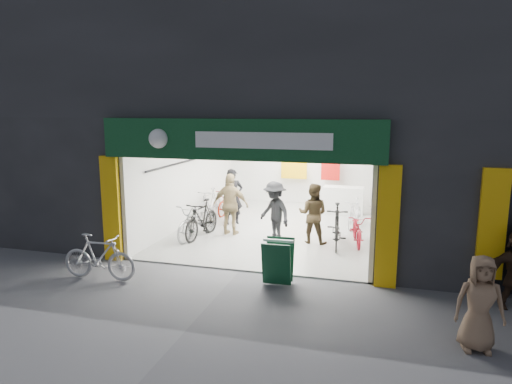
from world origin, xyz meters
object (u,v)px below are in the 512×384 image
at_px(bike_right_front, 337,226).
at_px(parked_bike, 99,257).
at_px(sandwich_board, 278,260).
at_px(pedestrian_near, 480,303).
at_px(bike_left_front, 197,221).

relative_size(bike_right_front, parked_bike, 1.12).
height_order(parked_bike, sandwich_board, parked_bike).
bearing_deg(parked_bike, sandwich_board, -80.21).
bearing_deg(pedestrian_near, bike_left_front, 140.65).
xyz_separation_m(bike_right_front, sandwich_board, (-0.94, -3.05, -0.06)).
bearing_deg(bike_left_front, bike_right_front, 13.65).
distance_m(bike_right_front, pedestrian_near, 5.55).
height_order(parked_bike, pedestrian_near, pedestrian_near).
bearing_deg(bike_right_front, bike_left_front, 179.11).
bearing_deg(parked_bike, bike_left_front, -15.15).
xyz_separation_m(pedestrian_near, sandwich_board, (-3.59, 1.82, -0.24)).
relative_size(parked_bike, pedestrian_near, 1.13).
xyz_separation_m(parked_bike, sandwich_board, (3.83, 0.81, 0.01)).
height_order(bike_right_front, sandwich_board, bike_right_front).
distance_m(parked_bike, sandwich_board, 3.92).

